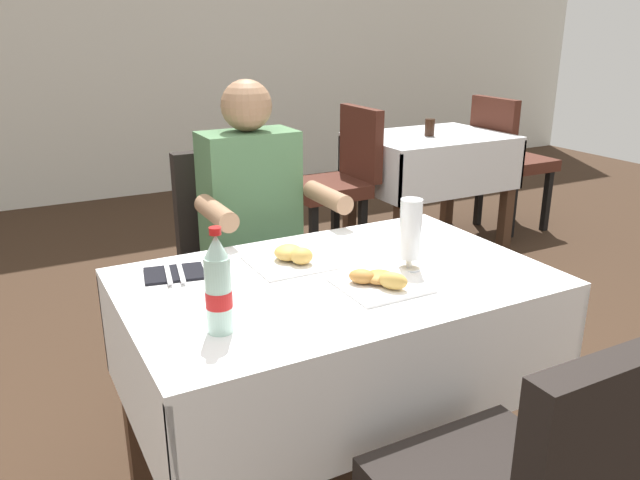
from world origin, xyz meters
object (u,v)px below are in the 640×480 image
at_px(plate_far_diner, 291,257).
at_px(background_chair_right, 507,155).
at_px(beer_glass_left, 410,234).
at_px(background_chair_left, 338,176).
at_px(seated_diner_far, 256,227).
at_px(background_table_tumbler, 430,127).
at_px(chair_far_diner_seat, 241,258).
at_px(cola_bottle_primary, 218,287).
at_px(napkin_cutlery_set, 174,273).
at_px(main_dining_table, 336,331).
at_px(plate_near_camera, 380,281).
at_px(background_dining_table, 429,164).

height_order(plate_far_diner, background_chair_right, background_chair_right).
distance_m(beer_glass_left, background_chair_left, 2.08).
height_order(seated_diner_far, beer_glass_left, seated_diner_far).
bearing_deg(plate_far_diner, background_chair_left, 56.13).
xyz_separation_m(background_chair_right, background_table_tumbler, (-0.74, -0.03, 0.26)).
bearing_deg(chair_far_diner_seat, cola_bottle_primary, -113.48).
distance_m(chair_far_diner_seat, napkin_cutlery_set, 0.71).
bearing_deg(main_dining_table, chair_far_diner_seat, 90.00).
distance_m(chair_far_diner_seat, cola_bottle_primary, 1.08).
bearing_deg(main_dining_table, plate_near_camera, -62.54).
bearing_deg(main_dining_table, seated_diner_far, 87.59).
relative_size(seated_diner_far, plate_far_diner, 5.38).
distance_m(chair_far_diner_seat, background_table_tumbler, 2.02).
xyz_separation_m(cola_bottle_primary, napkin_cutlery_set, (0.00, 0.40, -0.11)).
height_order(background_dining_table, background_chair_right, background_chair_right).
bearing_deg(napkin_cutlery_set, seated_diner_far, 44.91).
bearing_deg(plate_near_camera, main_dining_table, 117.46).
bearing_deg(background_dining_table, beer_glass_left, -129.18).
bearing_deg(beer_glass_left, cola_bottle_primary, -169.40).
distance_m(plate_near_camera, background_dining_table, 2.59).
height_order(background_chair_left, background_chair_right, same).
distance_m(plate_far_diner, background_chair_left, 2.04).
xyz_separation_m(plate_near_camera, plate_far_diner, (-0.14, 0.28, 0.00)).
xyz_separation_m(cola_bottle_primary, background_chair_right, (2.87, 2.00, -0.32)).
height_order(plate_near_camera, plate_far_diner, plate_far_diner).
bearing_deg(cola_bottle_primary, main_dining_table, 22.43).
bearing_deg(beer_glass_left, chair_far_diner_seat, 104.73).
height_order(beer_glass_left, background_chair_right, beer_glass_left).
bearing_deg(cola_bottle_primary, chair_far_diner_seat, 66.52).
bearing_deg(chair_far_diner_seat, background_chair_left, 45.00).
bearing_deg(cola_bottle_primary, seated_diner_far, 62.32).
bearing_deg(seated_diner_far, background_table_tumbler, 33.88).
distance_m(seated_diner_far, background_dining_table, 2.09).
bearing_deg(plate_far_diner, background_chair_right, 33.61).
height_order(plate_far_diner, napkin_cutlery_set, plate_far_diner).
distance_m(seated_diner_far, background_chair_left, 1.56).
distance_m(background_dining_table, background_table_tumbler, 0.25).
relative_size(plate_near_camera, cola_bottle_primary, 0.87).
relative_size(background_chair_right, background_table_tumbler, 8.82).
distance_m(background_chair_right, background_table_tumbler, 0.78).
height_order(plate_near_camera, background_chair_right, background_chair_right).
relative_size(main_dining_table, background_table_tumbler, 11.02).
relative_size(seated_diner_far, napkin_cutlery_set, 6.43).
relative_size(background_dining_table, background_chair_right, 1.01).
xyz_separation_m(main_dining_table, background_chair_left, (1.05, 1.83, -0.03)).
xyz_separation_m(background_dining_table, background_chair_right, (0.70, 0.00, -0.01)).
bearing_deg(seated_diner_far, background_chair_right, 25.62).
xyz_separation_m(main_dining_table, seated_diner_far, (0.03, 0.67, 0.13)).
height_order(seated_diner_far, napkin_cutlery_set, seated_diner_far).
height_order(main_dining_table, cola_bottle_primary, cola_bottle_primary).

